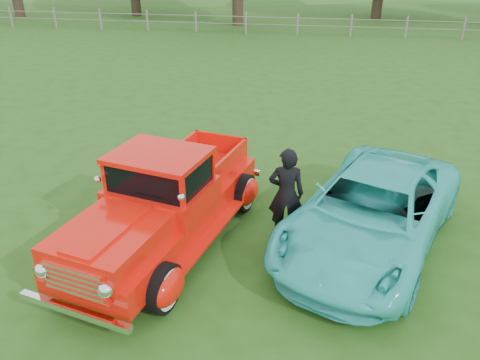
# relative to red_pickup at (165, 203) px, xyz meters

# --- Properties ---
(ground) EXTENTS (140.00, 140.00, 0.00)m
(ground) POSITION_rel_red_pickup_xyz_m (1.03, -0.68, -0.80)
(ground) COLOR #274B14
(ground) RESTS_ON ground
(distant_hills) EXTENTS (116.00, 60.00, 18.00)m
(distant_hills) POSITION_rel_red_pickup_xyz_m (-3.05, 58.79, -5.34)
(distant_hills) COLOR #2E5820
(distant_hills) RESTS_ON ground
(fence_line) EXTENTS (48.00, 0.12, 1.20)m
(fence_line) POSITION_rel_red_pickup_xyz_m (1.03, 21.32, -0.19)
(fence_line) COLOR slate
(fence_line) RESTS_ON ground
(red_pickup) EXTENTS (3.01, 5.25, 1.78)m
(red_pickup) POSITION_rel_red_pickup_xyz_m (0.00, 0.00, 0.00)
(red_pickup) COLOR black
(red_pickup) RESTS_ON ground
(teal_sedan) EXTENTS (3.90, 5.32, 1.34)m
(teal_sedan) POSITION_rel_red_pickup_xyz_m (3.55, 0.54, -0.12)
(teal_sedan) COLOR #33CDC4
(teal_sedan) RESTS_ON ground
(man) EXTENTS (0.67, 0.48, 1.74)m
(man) POSITION_rel_red_pickup_xyz_m (2.05, 0.56, 0.07)
(man) COLOR black
(man) RESTS_ON ground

